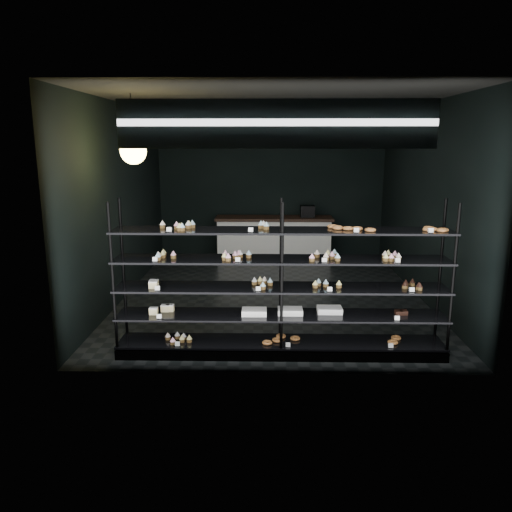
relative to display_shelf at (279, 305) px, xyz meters
The scene contains 5 objects.
room 2.64m from the display_shelf, 91.38° to the left, with size 5.01×6.01×3.20m.
display_shelf is the anchor object (origin of this frame).
signage 2.17m from the display_shelf, 97.04° to the right, with size 3.30×0.05×0.50m.
pendant_lamp 2.80m from the display_shelf, 154.97° to the left, with size 0.34×0.34×0.90m.
service_counter 4.95m from the display_shelf, 89.80° to the left, with size 2.53×0.65×1.23m.
Camera 1 is at (-0.10, -8.24, 2.57)m, focal length 35.00 mm.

